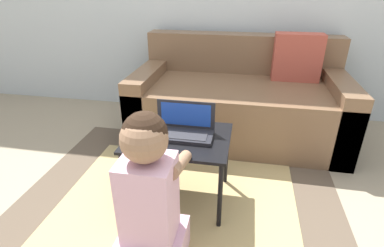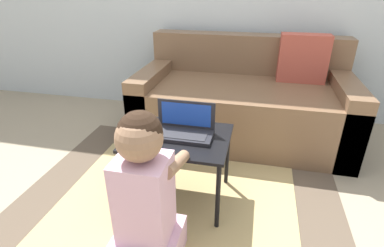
% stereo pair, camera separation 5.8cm
% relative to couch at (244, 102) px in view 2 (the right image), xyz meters
% --- Properties ---
extents(ground_plane, '(16.00, 16.00, 0.00)m').
position_rel_couch_xyz_m(ground_plane, '(-0.16, -1.14, -0.28)').
color(ground_plane, gray).
extents(area_rug, '(1.86, 1.99, 0.01)m').
position_rel_couch_xyz_m(area_rug, '(-0.29, -1.14, -0.27)').
color(area_rug, brown).
rests_on(area_rug, ground_plane).
extents(couch, '(1.61, 0.86, 0.80)m').
position_rel_couch_xyz_m(couch, '(0.00, 0.00, 0.00)').
color(couch, brown).
rests_on(couch, ground_plane).
extents(laptop_desk, '(0.55, 0.43, 0.41)m').
position_rel_couch_xyz_m(laptop_desk, '(-0.29, -0.91, 0.08)').
color(laptop_desk, black).
rests_on(laptop_desk, ground_plane).
extents(laptop, '(0.32, 0.16, 0.18)m').
position_rel_couch_xyz_m(laptop, '(-0.27, -0.89, 0.16)').
color(laptop, '#232328').
rests_on(laptop, laptop_desk).
extents(computer_mouse, '(0.07, 0.10, 0.04)m').
position_rel_couch_xyz_m(computer_mouse, '(-0.49, -0.97, 0.15)').
color(computer_mouse, '#234CB2').
rests_on(computer_mouse, laptop_desk).
extents(person_seated, '(0.28, 0.43, 0.75)m').
position_rel_couch_xyz_m(person_seated, '(-0.31, -1.37, 0.07)').
color(person_seated, '#E5B2CC').
rests_on(person_seated, ground_plane).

